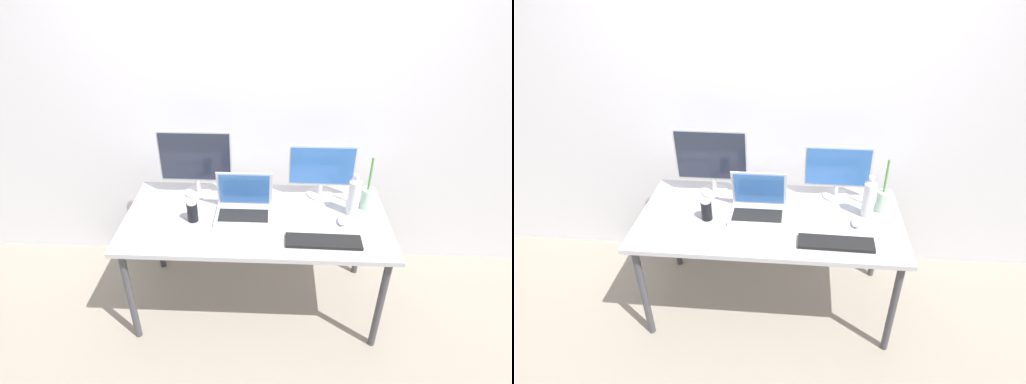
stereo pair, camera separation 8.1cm
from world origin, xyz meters
The scene contains 12 objects.
ground_plane centered at (0.00, 0.00, 0.00)m, with size 16.00×16.00×0.00m, color gray.
wall_back centered at (0.00, 0.59, 1.30)m, with size 7.00×0.08×2.60m, color silver.
work_desk centered at (0.00, 0.00, 0.68)m, with size 1.63×0.78×0.74m.
monitor_left centered at (-0.40, 0.26, 0.99)m, with size 0.48×0.18×0.45m.
monitor_center centered at (0.42, 0.27, 0.94)m, with size 0.43×0.17×0.37m.
laptop_silver centered at (-0.08, 0.03, 0.80)m, with size 0.35×0.25×0.27m.
keyboard_main centered at (0.39, -0.24, 0.75)m, with size 0.43×0.12×0.02m, color black.
keyboard_aux centered at (-0.55, -0.26, 0.75)m, with size 0.44×0.14×0.02m, color white.
mouse_by_keyboard centered at (0.53, -0.04, 0.76)m, with size 0.06×0.11×0.03m, color silver.
water_bottle centered at (0.60, 0.06, 0.87)m, with size 0.07×0.07×0.28m.
soda_can_near_keyboard centered at (-0.38, -0.06, 0.80)m, with size 0.07×0.07×0.13m.
bamboo_vase centered at (0.70, 0.13, 0.82)m, with size 0.08×0.08×0.36m.
Camera 1 is at (0.09, -2.02, 2.18)m, focal length 28.00 mm.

